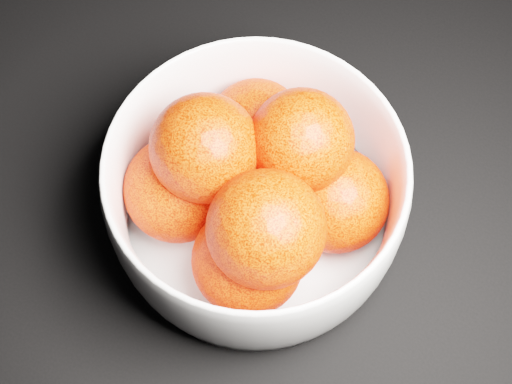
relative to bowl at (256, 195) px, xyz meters
The scene contains 3 objects.
ground 0.12m from the bowl, 46.29° to the right, with size 3.00×3.00×0.00m, color black.
bowl is the anchor object (origin of this frame).
orange_pile 0.02m from the bowl, 99.66° to the right, with size 0.19×0.18×0.13m.
Camera 1 is at (0.04, -0.12, 0.54)m, focal length 50.00 mm.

